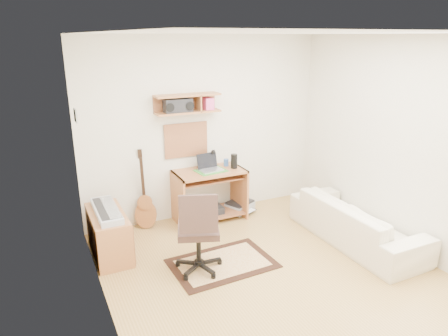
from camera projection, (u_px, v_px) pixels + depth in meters
name	position (u px, v px, depth m)	size (l,w,h in m)	color
floor	(277.00, 277.00, 4.58)	(3.60, 4.00, 0.01)	#B38A4A
ceiling	(288.00, 32.00, 3.77)	(3.60, 4.00, 0.01)	white
back_wall	(205.00, 129.00, 5.89)	(3.60, 0.01, 2.60)	silver
left_wall	(101.00, 195.00, 3.43)	(0.01, 4.00, 2.60)	silver
right_wall	(408.00, 147.00, 4.92)	(0.01, 4.00, 2.60)	silver
wall_shelf	(188.00, 104.00, 5.53)	(0.90, 0.25, 0.26)	#B36F3F
cork_board	(186.00, 140.00, 5.79)	(0.64, 0.03, 0.49)	tan
wall_photo	(76.00, 116.00, 4.59)	(0.02, 0.20, 0.15)	#4C8CBF
desk	(210.00, 195.00, 5.91)	(1.00, 0.55, 0.75)	#B36F3F
laptop	(211.00, 163.00, 5.75)	(0.31, 0.31, 0.24)	silver
speaker	(234.00, 161.00, 5.87)	(0.09, 0.09, 0.21)	black
desk_lamp	(215.00, 158.00, 5.94)	(0.09, 0.09, 0.26)	black
pencil_cup	(226.00, 162.00, 6.00)	(0.07, 0.07, 0.10)	#355B9F
boombox	(178.00, 106.00, 5.48)	(0.38, 0.17, 0.19)	black
rug	(222.00, 263.00, 4.84)	(1.19, 0.79, 0.02)	beige
task_chair	(198.00, 230.00, 4.56)	(0.52, 0.52, 1.01)	#3A2822
cabinet	(109.00, 234.00, 4.97)	(0.40, 0.90, 0.55)	#B36F3F
music_keyboard	(106.00, 211.00, 4.87)	(0.25, 0.81, 0.07)	#B2B5BA
guitar	(144.00, 190.00, 5.59)	(0.30, 0.19, 1.12)	#A36132
waste_basket	(120.00, 249.00, 4.87)	(0.24, 0.24, 0.29)	white
printer	(240.00, 206.00, 6.28)	(0.39, 0.31, 0.15)	#A5A8AA
sofa	(357.00, 215.00, 5.27)	(1.91, 0.56, 0.75)	beige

